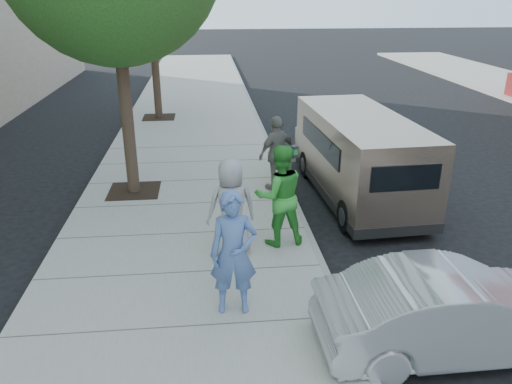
# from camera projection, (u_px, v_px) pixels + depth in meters

# --- Properties ---
(ground) EXTENTS (120.00, 120.00, 0.00)m
(ground) POSITION_uv_depth(u_px,v_px,m) (236.00, 237.00, 10.06)
(ground) COLOR black
(ground) RESTS_ON ground
(sidewalk) EXTENTS (5.00, 60.00, 0.15)m
(sidewalk) POSITION_uv_depth(u_px,v_px,m) (186.00, 236.00, 9.94)
(sidewalk) COLOR gray
(sidewalk) RESTS_ON ground
(curb_face) EXTENTS (0.12, 60.00, 0.16)m
(curb_face) POSITION_uv_depth(u_px,v_px,m) (306.00, 231.00, 10.17)
(curb_face) COLOR gray
(curb_face) RESTS_ON ground
(parking_meter) EXTENTS (0.34, 0.22, 1.57)m
(parking_meter) POSITION_uv_depth(u_px,v_px,m) (290.00, 167.00, 10.15)
(parking_meter) COLOR gray
(parking_meter) RESTS_ON sidewalk
(van) EXTENTS (2.07, 5.47, 2.00)m
(van) POSITION_uv_depth(u_px,v_px,m) (357.00, 155.00, 11.68)
(van) COLOR tan
(van) RESTS_ON ground
(sedan) EXTENTS (3.76, 1.37, 1.23)m
(sedan) POSITION_uv_depth(u_px,v_px,m) (455.00, 312.00, 6.69)
(sedan) COLOR #A9ABB0
(sedan) RESTS_ON ground
(person_officer) EXTENTS (0.71, 0.48, 1.90)m
(person_officer) POSITION_uv_depth(u_px,v_px,m) (234.00, 253.00, 7.19)
(person_officer) COLOR #4F6EA8
(person_officer) RESTS_ON sidewalk
(person_green_shirt) EXTENTS (1.03, 0.85, 1.93)m
(person_green_shirt) POSITION_uv_depth(u_px,v_px,m) (279.00, 195.00, 9.19)
(person_green_shirt) COLOR green
(person_green_shirt) RESTS_ON sidewalk
(person_gray_shirt) EXTENTS (0.97, 0.72, 1.81)m
(person_gray_shirt) POSITION_uv_depth(u_px,v_px,m) (231.00, 207.00, 8.83)
(person_gray_shirt) COLOR #979799
(person_gray_shirt) RESTS_ON sidewalk
(person_striped_polo) EXTENTS (1.12, 0.93, 1.79)m
(person_striped_polo) POSITION_uv_depth(u_px,v_px,m) (277.00, 153.00, 11.80)
(person_striped_polo) COLOR gray
(person_striped_polo) RESTS_ON sidewalk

